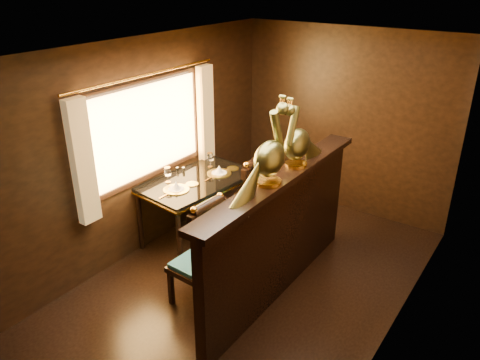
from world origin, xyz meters
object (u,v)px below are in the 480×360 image
Objects in this scene: chair_right at (249,204)px; peacock_right at (298,131)px; dining_table at (197,185)px; chair_left at (203,252)px; peacock_left at (270,143)px.

chair_right is 1.74× the size of peacock_right.
dining_table is 1.20× the size of chair_left.
chair_right is 1.62× the size of peacock_left.
dining_table is at bearing -179.16° from chair_right.
peacock_left is (1.38, -0.60, 1.00)m from dining_table.
dining_table is 1.89× the size of peacock_left.
chair_left reaches higher than dining_table.
chair_left is 1.07m from chair_right.
peacock_right reaches higher than chair_right.
peacock_left is 0.51m from peacock_right.
dining_table is 2.03× the size of peacock_right.
chair_left is 1.27m from peacock_left.
peacock_right is at bearing -18.21° from chair_right.
peacock_left reaches higher than chair_left.
chair_left is at bearing -141.76° from peacock_left.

